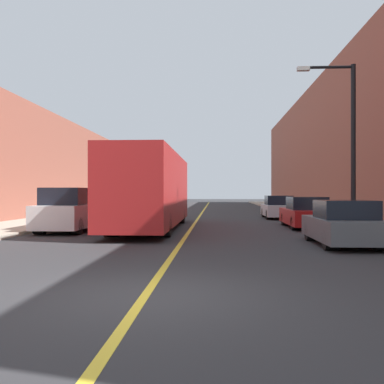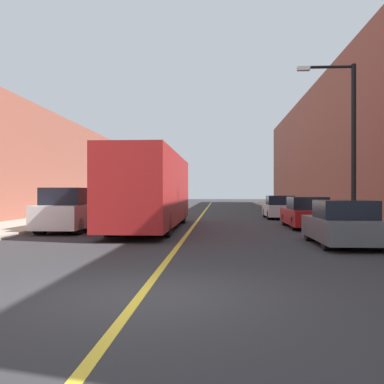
{
  "view_description": "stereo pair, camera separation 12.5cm",
  "coord_description": "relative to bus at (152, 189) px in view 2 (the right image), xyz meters",
  "views": [
    {
      "loc": [
        1.17,
        -7.3,
        1.71
      ],
      "look_at": [
        0.18,
        11.03,
        1.7
      ],
      "focal_mm": 42.0,
      "sensor_mm": 36.0,
      "label": 1
    },
    {
      "loc": [
        1.29,
        -7.29,
        1.71
      ],
      "look_at": [
        0.18,
        11.03,
        1.7
      ],
      "focal_mm": 42.0,
      "sensor_mm": 36.0,
      "label": 2
    }
  ],
  "objects": [
    {
      "name": "ground_plane",
      "position": [
        1.8,
        -13.18,
        -1.82
      ],
      "size": [
        200.0,
        200.0,
        0.0
      ],
      "primitive_type": "plane",
      "color": "#2D2D30"
    },
    {
      "name": "sidewalk_left",
      "position": [
        -6.45,
        16.82,
        -1.74
      ],
      "size": [
        3.66,
        72.0,
        0.15
      ],
      "primitive_type": "cube",
      "color": "#A89E8C",
      "rests_on": "ground"
    },
    {
      "name": "sidewalk_right",
      "position": [
        10.05,
        16.82,
        -1.74
      ],
      "size": [
        3.66,
        72.0,
        0.15
      ],
      "primitive_type": "cube",
      "color": "#A89E8C",
      "rests_on": "ground"
    },
    {
      "name": "building_row_left",
      "position": [
        -10.28,
        16.82,
        1.78
      ],
      "size": [
        4.0,
        72.0,
        7.19
      ],
      "primitive_type": "cube",
      "color": "brown",
      "rests_on": "ground"
    },
    {
      "name": "building_row_right",
      "position": [
        13.88,
        16.82,
        4.07
      ],
      "size": [
        4.0,
        72.0,
        11.77
      ],
      "primitive_type": "cube",
      "color": "brown",
      "rests_on": "ground"
    },
    {
      "name": "road_center_line",
      "position": [
        1.8,
        16.82,
        -1.82
      ],
      "size": [
        0.16,
        72.0,
        0.01
      ],
      "primitive_type": "cube",
      "color": "gold",
      "rests_on": "ground"
    },
    {
      "name": "bus",
      "position": [
        0.0,
        0.0,
        0.0
      ],
      "size": [
        2.51,
        11.92,
        3.41
      ],
      "color": "#AD1E1E",
      "rests_on": "ground"
    },
    {
      "name": "parked_suv_left",
      "position": [
        -3.36,
        -1.54,
        -0.95
      ],
      "size": [
        1.88,
        4.48,
        1.88
      ],
      "color": "silver",
      "rests_on": "ground"
    },
    {
      "name": "car_right_near",
      "position": [
        7.03,
        -5.96,
        -1.16
      ],
      "size": [
        1.85,
        4.21,
        1.44
      ],
      "color": "#51565B",
      "rests_on": "ground"
    },
    {
      "name": "car_right_mid",
      "position": [
        7.21,
        1.03,
        -1.15
      ],
      "size": [
        1.82,
        4.75,
        1.47
      ],
      "color": "maroon",
      "rests_on": "ground"
    },
    {
      "name": "car_right_far",
      "position": [
        6.94,
        8.5,
        -1.15
      ],
      "size": [
        1.81,
        4.23,
        1.47
      ],
      "color": "silver",
      "rests_on": "ground"
    },
    {
      "name": "street_lamp_right",
      "position": [
        8.31,
        -1.96,
        2.19
      ],
      "size": [
        2.35,
        0.24,
        6.73
      ],
      "color": "black",
      "rests_on": "sidewalk_right"
    }
  ]
}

